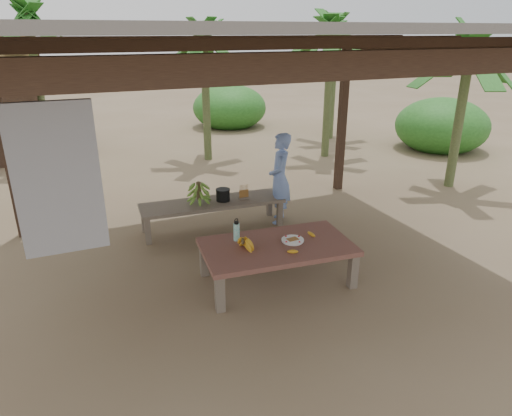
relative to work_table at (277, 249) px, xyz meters
name	(u,v)px	position (x,y,z in m)	size (l,w,h in m)	color
ground	(252,267)	(-0.15, 0.44, -0.43)	(80.00, 80.00, 0.00)	brown
pavilion	(250,43)	(-0.16, 0.42, 2.34)	(6.60, 5.60, 2.95)	black
work_table	(277,249)	(0.00, 0.00, 0.00)	(1.88, 1.16, 0.50)	brown
bench	(213,205)	(-0.22, 1.84, -0.04)	(2.23, 0.74, 0.45)	brown
ripe_banana_bunch	(243,244)	(-0.43, 0.03, 0.14)	(0.26, 0.22, 0.16)	gold
plate	(293,240)	(0.21, 0.00, 0.08)	(0.28, 0.28, 0.04)	white
loose_banana_front	(293,252)	(0.06, -0.28, 0.09)	(0.04, 0.14, 0.04)	gold
loose_banana_side	(311,234)	(0.50, 0.05, 0.09)	(0.04, 0.13, 0.04)	gold
water_flask	(237,231)	(-0.40, 0.31, 0.19)	(0.08, 0.08, 0.29)	#3FC4B2
green_banana_stalk	(199,192)	(-0.42, 1.86, 0.19)	(0.31, 0.31, 0.36)	#598C2D
cooking_pot	(223,195)	(-0.05, 1.82, 0.10)	(0.21, 0.21, 0.18)	black
skewer_rack	(244,192)	(0.27, 1.76, 0.14)	(0.18, 0.08, 0.24)	#A57F47
woman	(280,179)	(0.86, 1.71, 0.29)	(0.53, 0.35, 1.45)	#7896E4
banana_plant_ne	(331,39)	(3.72, 4.99, 2.29)	(1.80, 1.80, 3.22)	#596638
banana_plant_n	(204,47)	(0.97, 5.83, 2.12)	(1.80, 1.80, 3.04)	#596638
banana_plant_nw	(29,27)	(-2.54, 7.30, 2.53)	(1.80, 1.80, 3.47)	#596638
banana_plant_e	(469,59)	(4.78, 1.99, 1.98)	(1.80, 1.80, 2.90)	#596638
banana_plant_far	(335,37)	(4.90, 6.67, 2.32)	(1.80, 1.80, 3.24)	#596638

